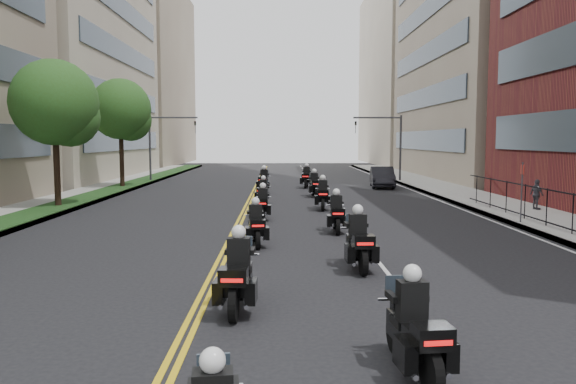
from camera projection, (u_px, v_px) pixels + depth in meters
name	position (u px, v px, depth m)	size (l,w,h in m)	color
sidewalk_right	(494.00, 204.00, 30.50)	(4.00, 90.00, 0.15)	gray
sidewalk_left	(51.00, 205.00, 30.11)	(4.00, 90.00, 0.15)	gray
grass_strip	(66.00, 203.00, 30.11)	(2.00, 90.00, 0.04)	#173814
building_right_tan	(506.00, 16.00, 52.14)	(15.11, 28.00, 30.00)	gray
building_right_far	(423.00, 75.00, 82.19)	(15.00, 28.00, 26.00)	#A79B86
building_left_far	(126.00, 74.00, 81.49)	(16.00, 28.00, 26.00)	gray
street_trees	(7.00, 102.00, 23.28)	(4.40, 38.40, 7.98)	black
traffic_signal_right	(389.00, 138.00, 47.04)	(4.09, 0.20, 5.60)	#3F3F44
traffic_signal_left	(161.00, 138.00, 46.73)	(4.09, 0.20, 5.60)	#3F3F44
motorcycle_1	(414.00, 332.00, 8.55)	(0.65, 2.30, 1.70)	black
motorcycle_2	(238.00, 277.00, 11.78)	(0.59, 2.45, 1.81)	black
motorcycle_3	(358.00, 244.00, 15.55)	(0.57, 2.44, 1.80)	black
motorcycle_4	(256.00, 227.00, 19.00)	(0.65, 2.22, 1.64)	black
motorcycle_5	(336.00, 215.00, 21.77)	(0.54, 2.30, 1.69)	black
motorcycle_6	(263.00, 205.00, 25.20)	(0.52, 2.24, 1.65)	black
motorcycle_7	(323.00, 196.00, 28.77)	(0.60, 2.41, 1.78)	black
motorcycle_8	(263.00, 192.00, 31.59)	(0.64, 2.12, 1.57)	black
motorcycle_9	(314.00, 186.00, 35.22)	(0.59, 2.38, 1.76)	black
motorcycle_10	(264.00, 182.00, 38.15)	(0.66, 2.48, 1.83)	black
motorcycle_11	(306.00, 178.00, 41.74)	(0.73, 2.46, 1.82)	black
parked_sedan	(382.00, 177.00, 41.92)	(1.64, 4.71, 1.55)	black
pedestrian_c	(537.00, 195.00, 27.57)	(0.87, 0.36, 1.49)	#404048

